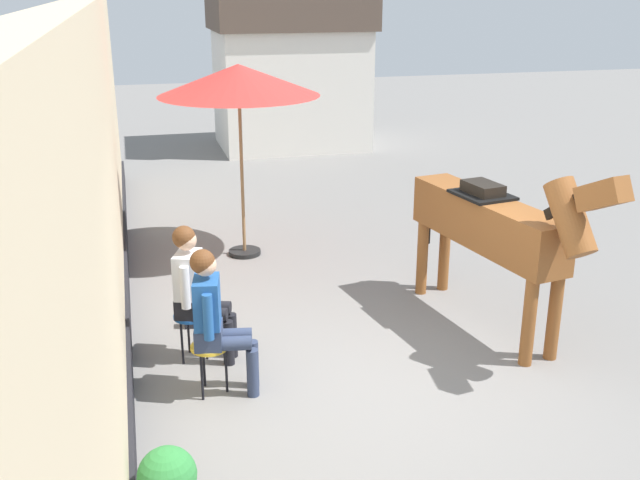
{
  "coord_description": "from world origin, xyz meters",
  "views": [
    {
      "loc": [
        -2.2,
        -5.68,
        3.53
      ],
      "look_at": [
        -0.4,
        1.2,
        1.05
      ],
      "focal_mm": 41.2,
      "sensor_mm": 36.0,
      "label": 1
    }
  ],
  "objects_px": {
    "cafe_parasol": "(239,81)",
    "seated_visitor_near": "(215,315)",
    "satchel_bag": "(197,318)",
    "saddled_horse_center": "(494,226)",
    "seated_visitor_far": "(196,287)"
  },
  "relations": [
    {
      "from": "cafe_parasol",
      "to": "satchel_bag",
      "type": "xyz_separation_m",
      "value": [
        -0.86,
        -2.12,
        -2.26
      ]
    },
    {
      "from": "seated_visitor_far",
      "to": "satchel_bag",
      "type": "distance_m",
      "value": 1.01
    },
    {
      "from": "seated_visitor_near",
      "to": "cafe_parasol",
      "type": "height_order",
      "value": "cafe_parasol"
    },
    {
      "from": "cafe_parasol",
      "to": "satchel_bag",
      "type": "bearing_deg",
      "value": -112.04
    },
    {
      "from": "seated_visitor_near",
      "to": "satchel_bag",
      "type": "height_order",
      "value": "seated_visitor_near"
    },
    {
      "from": "seated_visitor_far",
      "to": "saddled_horse_center",
      "type": "xyz_separation_m",
      "value": [
        3.09,
        -0.06,
        0.38
      ]
    },
    {
      "from": "seated_visitor_far",
      "to": "satchel_bag",
      "type": "height_order",
      "value": "seated_visitor_far"
    },
    {
      "from": "seated_visitor_near",
      "to": "seated_visitor_far",
      "type": "relative_size",
      "value": 1.0
    },
    {
      "from": "saddled_horse_center",
      "to": "seated_visitor_far",
      "type": "bearing_deg",
      "value": 178.86
    },
    {
      "from": "seated_visitor_near",
      "to": "seated_visitor_far",
      "type": "xyz_separation_m",
      "value": [
        -0.1,
        0.69,
        0.0
      ]
    },
    {
      "from": "seated_visitor_far",
      "to": "cafe_parasol",
      "type": "height_order",
      "value": "cafe_parasol"
    },
    {
      "from": "seated_visitor_near",
      "to": "satchel_bag",
      "type": "relative_size",
      "value": 4.96
    },
    {
      "from": "saddled_horse_center",
      "to": "satchel_bag",
      "type": "xyz_separation_m",
      "value": [
        -3.04,
        0.81,
        -1.06
      ]
    },
    {
      "from": "cafe_parasol",
      "to": "seated_visitor_near",
      "type": "bearing_deg",
      "value": -102.83
    },
    {
      "from": "cafe_parasol",
      "to": "satchel_bag",
      "type": "distance_m",
      "value": 3.22
    }
  ]
}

